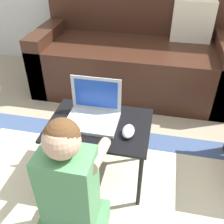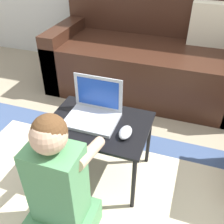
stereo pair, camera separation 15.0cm
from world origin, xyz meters
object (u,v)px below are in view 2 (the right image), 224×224
object	(u,v)px
couch	(148,59)
laptop	(93,113)
laptop_desk	(99,129)
computer_mouse	(125,132)
person_seated	(59,190)

from	to	relation	value
couch	laptop	distance (m)	1.19
laptop_desk	computer_mouse	world-z (taller)	computer_mouse
laptop	computer_mouse	world-z (taller)	laptop
laptop_desk	person_seated	world-z (taller)	person_seated
computer_mouse	person_seated	size ratio (longest dim) A/B	0.15
laptop	person_seated	size ratio (longest dim) A/B	0.39
couch	person_seated	size ratio (longest dim) A/B	2.32
laptop_desk	laptop	distance (m)	0.10
couch	laptop	xyz separation A→B (m)	(-0.08, -1.18, 0.15)
laptop_desk	person_seated	size ratio (longest dim) A/B	0.77
person_seated	computer_mouse	bearing A→B (deg)	61.43
couch	computer_mouse	distance (m)	1.28
computer_mouse	person_seated	bearing A→B (deg)	-118.57
laptop	person_seated	bearing A→B (deg)	-88.49
couch	laptop_desk	world-z (taller)	couch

